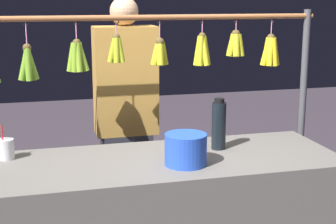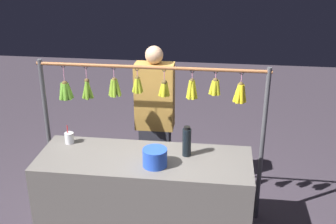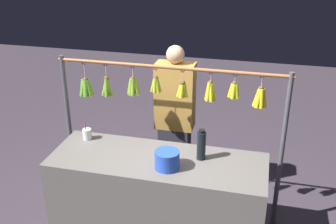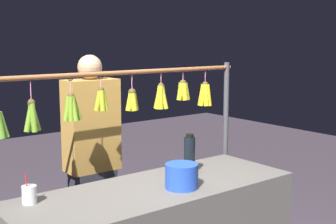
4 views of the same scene
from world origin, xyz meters
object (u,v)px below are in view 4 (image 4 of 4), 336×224
at_px(water_bottle, 190,155).
at_px(blue_bucket, 182,176).
at_px(vendor_person, 92,166).
at_px(drink_cup, 29,195).

xyz_separation_m(water_bottle, blue_bucket, (0.25, 0.22, -0.06)).
xyz_separation_m(water_bottle, vendor_person, (0.39, -0.68, -0.16)).
relative_size(drink_cup, vendor_person, 0.11).
distance_m(blue_bucket, drink_cup, 0.93).
bearing_deg(drink_cup, blue_bucket, 159.81).
distance_m(water_bottle, vendor_person, 0.80).
height_order(blue_bucket, vendor_person, vendor_person).
bearing_deg(blue_bucket, drink_cup, -20.19).
distance_m(blue_bucket, vendor_person, 0.91).
height_order(water_bottle, drink_cup, water_bottle).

